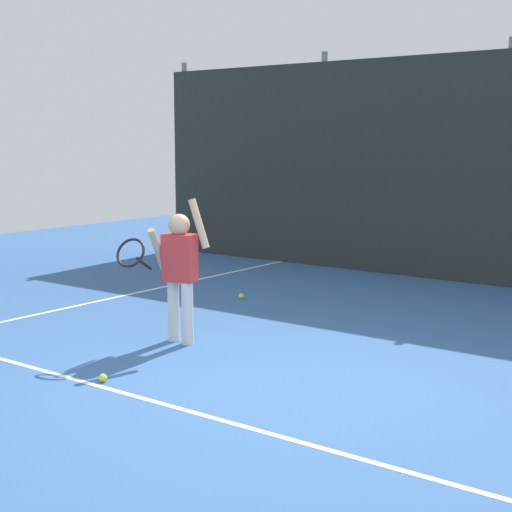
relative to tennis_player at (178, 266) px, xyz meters
The scene contains 10 objects.
ground_plane 1.73m from the tennis_player, 26.45° to the right, with size 20.00×20.00×0.00m, color #335B93.
court_line_baseline 2.07m from the tennis_player, 43.42° to the right, with size 9.00×0.05×0.00m, color white.
court_line_sideline 2.17m from the tennis_player, behind, with size 0.05×9.00×0.00m, color white.
back_fence_windscreen 4.86m from the tennis_player, 72.97° to the left, with size 11.26×0.08×2.99m, color #282D2B.
fence_post_0 6.24m from the tennis_player, 131.23° to the left, with size 0.09×0.09×3.14m, color slate.
fence_post_1 4.91m from the tennis_player, 106.02° to the left, with size 0.09×0.09×3.14m, color slate.
fence_post_2 4.93m from the tennis_player, 73.18° to the left, with size 0.09×0.09×3.14m, color slate.
tennis_player is the anchor object (origin of this frame).
tennis_ball_0 1.46m from the tennis_player, 74.86° to the right, with size 0.07×0.07×0.07m, color #CCE033.
tennis_ball_2 2.19m from the tennis_player, 111.61° to the left, with size 0.07×0.07×0.07m, color #CCE033.
Camera 1 is at (3.38, -4.48, 1.87)m, focal length 54.27 mm.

